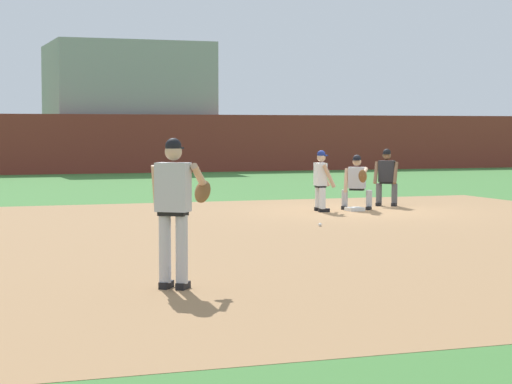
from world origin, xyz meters
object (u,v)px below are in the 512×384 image
(pitcher, at_px, (175,203))
(first_baseman, at_px, (357,180))
(first_base_bag, at_px, (355,209))
(umpire, at_px, (387,175))
(baseball, at_px, (320,225))
(baserunner, at_px, (321,178))

(pitcher, distance_m, first_baseman, 12.43)
(first_base_bag, height_order, pitcher, pitcher)
(umpire, bearing_deg, first_base_bag, -141.70)
(baseball, xyz_separation_m, pitcher, (-4.75, -6.63, 1.02))
(first_baseman, height_order, baserunner, baserunner)
(first_baseman, xyz_separation_m, baserunner, (-1.02, -0.16, 0.06))
(first_base_bag, height_order, first_baseman, first_baseman)
(first_baseman, distance_m, baserunner, 1.03)
(baserunner, xyz_separation_m, umpire, (2.23, 0.99, 0.00))
(first_base_bag, xyz_separation_m, baserunner, (-0.82, 0.13, 0.75))
(first_base_bag, relative_size, first_baseman, 0.28)
(first_base_bag, distance_m, umpire, 1.94)
(pitcher, relative_size, first_baseman, 1.39)
(baseball, xyz_separation_m, first_baseman, (2.46, 3.49, 0.69))
(first_base_bag, xyz_separation_m, first_baseman, (0.19, 0.28, 0.69))
(baseball, bearing_deg, pitcher, -125.66)
(pitcher, xyz_separation_m, baserunner, (6.20, 9.96, -0.27))
(first_base_bag, relative_size, umpire, 0.26)
(pitcher, height_order, umpire, pitcher)
(baserunner, bearing_deg, pitcher, -121.90)
(first_base_bag, height_order, baserunner, baserunner)
(baseball, height_order, pitcher, pitcher)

